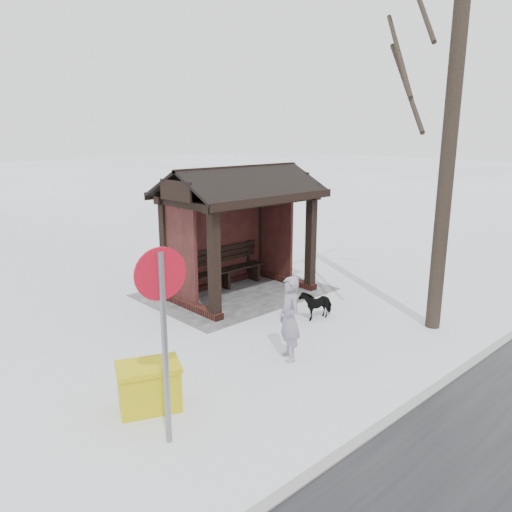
# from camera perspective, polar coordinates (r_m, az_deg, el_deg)

# --- Properties ---
(ground) EXTENTS (120.00, 120.00, 0.00)m
(ground) POSITION_cam_1_polar(r_m,az_deg,el_deg) (12.17, -1.75, -4.38)
(ground) COLOR white
(ground) RESTS_ON ground
(kerb) EXTENTS (120.00, 0.15, 0.06)m
(kerb) POSITION_cam_1_polar(r_m,az_deg,el_deg) (9.09, 22.32, -12.11)
(kerb) COLOR gray
(kerb) RESTS_ON ground
(trampled_patch) EXTENTS (4.20, 3.20, 0.02)m
(trampled_patch) POSITION_cam_1_polar(r_m,az_deg,el_deg) (12.31, -2.37, -4.13)
(trampled_patch) COLOR #97979C
(trampled_patch) RESTS_ON ground
(bus_shelter) EXTENTS (3.60, 2.40, 3.09)m
(bus_shelter) POSITION_cam_1_polar(r_m,az_deg,el_deg) (11.78, -2.34, 5.84)
(bus_shelter) COLOR #341613
(bus_shelter) RESTS_ON ground
(pedestrian) EXTENTS (0.54, 0.64, 1.49)m
(pedestrian) POSITION_cam_1_polar(r_m,az_deg,el_deg) (8.61, 3.83, -7.14)
(pedestrian) COLOR gray
(pedestrian) RESTS_ON ground
(dog) EXTENTS (0.77, 0.45, 0.61)m
(dog) POSITION_cam_1_polar(r_m,az_deg,el_deg) (10.68, 6.87, -5.44)
(dog) COLOR black
(dog) RESTS_ON ground
(grit_bin) EXTENTS (1.05, 0.91, 0.68)m
(grit_bin) POSITION_cam_1_polar(r_m,az_deg,el_deg) (7.47, -12.11, -14.35)
(grit_bin) COLOR #C1B10B
(grit_bin) RESTS_ON ground
(road_sign) EXTENTS (0.65, 0.14, 2.56)m
(road_sign) POSITION_cam_1_polar(r_m,az_deg,el_deg) (6.10, -10.67, -5.72)
(road_sign) COLOR gray
(road_sign) RESTS_ON ground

